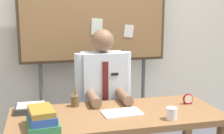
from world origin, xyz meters
name	(u,v)px	position (x,y,z in m)	size (l,w,h in m)	color
back_wall	(91,27)	(0.00, 1.17, 1.35)	(6.40, 0.08, 2.70)	silver
desk	(117,124)	(0.00, 0.00, 0.63)	(1.71, 0.70, 0.72)	brown
person	(103,104)	(0.00, 0.52, 0.64)	(0.55, 0.56, 1.36)	#2D2D33
bulletin_board	(94,6)	(0.00, 0.97, 1.58)	(1.59, 0.09, 2.22)	#4C3823
book_stack	(42,119)	(-0.59, -0.17, 0.79)	(0.24, 0.32, 0.15)	#337F47
open_notebook	(122,113)	(0.04, -0.02, 0.73)	(0.31, 0.19, 0.01)	white
desk_clock	(188,99)	(0.67, 0.08, 0.76)	(0.09, 0.04, 0.09)	maroon
coffee_mug	(172,113)	(0.37, -0.24, 0.77)	(0.08, 0.08, 0.09)	white
pen_holder	(75,101)	(-0.31, 0.25, 0.77)	(0.07, 0.07, 0.16)	brown
paper_tray	(31,108)	(-0.67, 0.21, 0.75)	(0.26, 0.20, 0.06)	#333338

